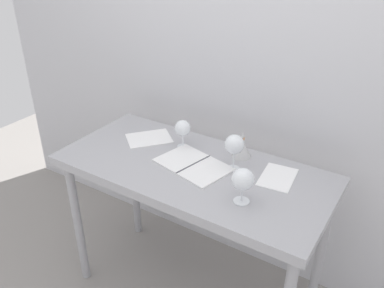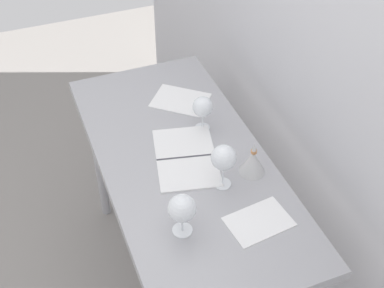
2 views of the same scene
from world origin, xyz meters
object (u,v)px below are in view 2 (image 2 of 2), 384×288
Objects in this scene: wine_glass_near_right at (182,209)px; wine_glass_far_right at (224,158)px; open_notebook at (186,157)px; wine_glass_far_left at (203,108)px; tasting_sheet_upper at (180,100)px; tasting_sheet_lower at (259,221)px; decanter_funnel at (253,162)px.

wine_glass_far_right reaches higher than wine_glass_near_right.
wine_glass_far_left is at bearing 151.60° from open_notebook.
tasting_sheet_upper is 1.09× the size of tasting_sheet_lower.
wine_glass_far_left is at bearing 170.91° from wine_glass_far_right.
wine_glass_far_right is at bearing -174.36° from tasting_sheet_lower.
wine_glass_far_left is at bearing -165.40° from decanter_funnel.
tasting_sheet_lower is (0.06, 0.27, -0.11)m from wine_glass_near_right.
wine_glass_far_left reaches higher than open_notebook.
decanter_funnel reaches higher than tasting_sheet_upper.
tasting_sheet_lower is 0.26m from decanter_funnel.
wine_glass_far_right reaches higher than wine_glass_far_left.
open_notebook is at bearing -157.32° from wine_glass_far_right.
wine_glass_far_right is 1.29× the size of decanter_funnel.
decanter_funnel is at bearing 153.04° from tasting_sheet_lower.
tasting_sheet_lower is at bearing -20.30° from decanter_funnel.
tasting_sheet_upper is 1.67× the size of decanter_funnel.
wine_glass_far_right is 0.16m from decanter_funnel.
decanter_funnel reaches higher than tasting_sheet_lower.
wine_glass_near_right reaches higher than tasting_sheet_upper.
tasting_sheet_lower is (0.22, 0.05, -0.13)m from wine_glass_far_right.
wine_glass_far_right is (-0.16, 0.22, 0.02)m from wine_glass_near_right.
wine_glass_far_left is at bearing 150.86° from wine_glass_near_right.
wine_glass_far_right is at bearing -80.53° from decanter_funnel.
tasting_sheet_upper is at bearing 176.11° from open_notebook.
tasting_sheet_lower is (0.40, 0.13, -0.00)m from open_notebook.
decanter_funnel is at bearing 50.81° from tasting_sheet_upper.
decanter_funnel is (-0.18, 0.36, -0.06)m from wine_glass_near_right.
wine_glass_far_right is 0.46× the size of open_notebook.
open_notebook is 2.80× the size of decanter_funnel.
wine_glass_far_right is 0.34m from wine_glass_far_left.
tasting_sheet_lower is at bearing 40.94° from tasting_sheet_upper.
tasting_sheet_upper is (-0.56, 0.03, -0.13)m from wine_glass_far_right.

